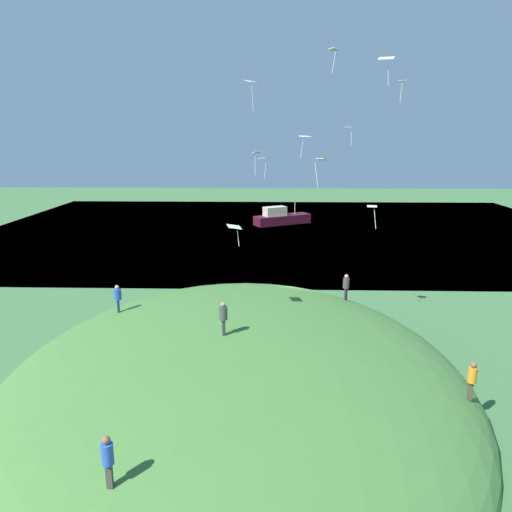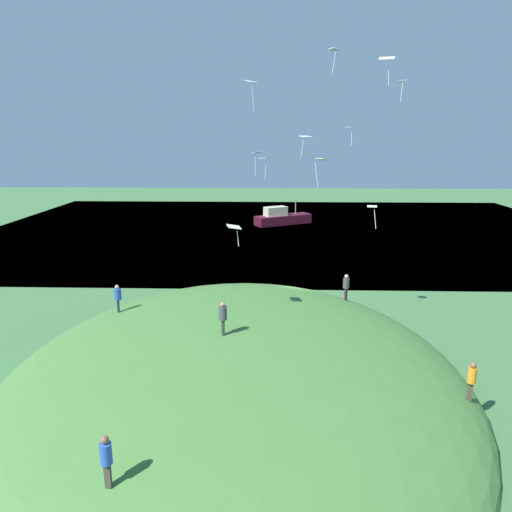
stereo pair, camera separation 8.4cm
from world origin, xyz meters
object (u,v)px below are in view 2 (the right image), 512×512
person_on_hilltop (118,295)px  kite_13 (403,82)px  kite_7 (320,163)px  kite_11 (265,159)px  kite_12 (334,52)px  kite_5 (373,209)px  kite_4 (387,59)px  kite_6 (257,155)px  person_watching_kites (346,284)px  boat_on_lake (281,218)px  person_near_shore (106,455)px  kite_0 (234,227)px  person_with_child (472,376)px  person_walking_path (223,314)px  kite_10 (305,138)px  kite_8 (348,129)px  mooring_post (347,283)px  kite_9 (252,83)px

person_on_hilltop → kite_13: bearing=110.8°
kite_7 → kite_11: size_ratio=1.12×
kite_12 → person_on_hilltop: bearing=-66.1°
kite_7 → kite_12: 6.99m
kite_5 → kite_12: 10.28m
kite_4 → kite_6: 11.98m
person_watching_kites → kite_11: size_ratio=1.01×
boat_on_lake → kite_5: kite_5 is taller
kite_7 → person_near_shore: bearing=-22.0°
kite_0 → kite_12: bearing=142.0°
kite_5 → kite_11: bearing=-142.3°
person_with_child → kite_12: (-13.76, -4.74, 15.20)m
kite_12 → kite_13: (-9.73, 7.09, -0.87)m
person_walking_path → person_with_child: (2.94, 10.99, -1.54)m
boat_on_lake → person_near_shore: size_ratio=4.63×
kite_6 → person_on_hilltop: bearing=-36.6°
kite_5 → kite_11: kite_11 is taller
kite_13 → kite_10: bearing=-66.5°
person_near_shore → kite_0: (-12.71, 2.93, 4.50)m
person_near_shore → kite_8: (-25.72, 10.85, 9.79)m
kite_6 → kite_11: kite_6 is taller
kite_6 → mooring_post: kite_6 is taller
kite_11 → person_watching_kites: bearing=29.8°
kite_4 → person_with_child: bearing=0.2°
kite_8 → person_with_child: bearing=8.1°
person_watching_kites → kite_9: (-9.37, -6.62, 13.58)m
kite_0 → kite_10: size_ratio=0.67×
kite_5 → kite_10: (-8.01, -3.89, 4.42)m
kite_7 → kite_11: (-7.25, -3.75, -0.09)m
person_with_child → person_near_shore: bearing=-133.3°
kite_10 → person_near_shore: bearing=-16.1°
person_on_hilltop → person_near_shore: person_near_shore is taller
person_on_hilltop → boat_on_lake: bearing=148.0°
person_with_child → kite_5: kite_5 is taller
kite_12 → kite_13: 12.07m
person_with_child → kite_13: bearing=105.3°
boat_on_lake → kite_10: (27.62, 1.13, 11.20)m
person_on_hilltop → kite_5: size_ratio=1.17×
person_walking_path → kite_4: bearing=126.2°
person_walking_path → kite_13: size_ratio=0.97×
kite_8 → person_watching_kites: bearing=-6.6°
boat_on_lake → person_walking_path: 44.80m
person_on_hilltop → kite_6: 15.65m
person_walking_path → kite_9: 21.75m
kite_9 → kite_10: (0.87, 4.28, -4.17)m
kite_6 → kite_13: (-4.68, 12.15, 5.75)m
kite_5 → kite_6: size_ratio=0.80×
kite_4 → kite_9: size_ratio=0.89×
kite_9 → mooring_post: size_ratio=1.88×
person_watching_kites → mooring_post: bearing=-148.7°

